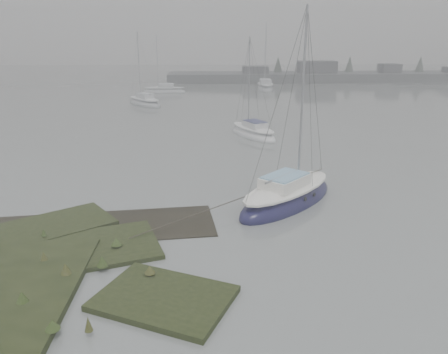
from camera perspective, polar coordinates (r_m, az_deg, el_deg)
ground at (r=41.43m, az=-4.93°, el=8.17°), size 160.00×160.00×0.00m
far_shoreline at (r=77.19m, az=16.83°, el=12.53°), size 60.00×8.00×4.15m
sailboat_main at (r=18.98m, az=8.26°, el=-2.66°), size 5.73×5.88×8.72m
sailboat_white at (r=31.88m, az=3.82°, el=5.74°), size 3.83×5.54×7.48m
sailboat_far_a at (r=47.84m, az=-10.35°, el=9.53°), size 4.89×5.75×8.10m
sailboat_far_b at (r=61.71m, az=5.39°, el=11.56°), size 2.48×6.78×9.45m
sailboat_far_c at (r=58.35m, az=-7.81°, el=11.07°), size 5.59×1.93×7.84m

